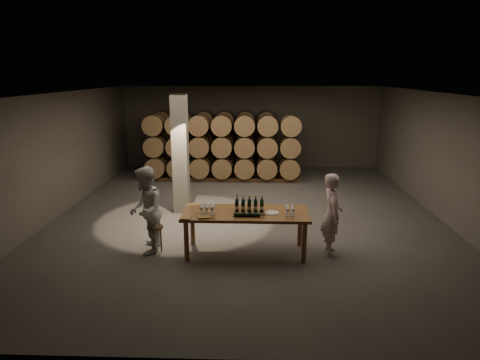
{
  "coord_description": "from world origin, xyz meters",
  "views": [
    {
      "loc": [
        0.19,
        -10.91,
        3.71
      ],
      "look_at": [
        -0.19,
        -0.59,
        1.1
      ],
      "focal_mm": 32.0,
      "sensor_mm": 36.0,
      "label": 1
    }
  ],
  "objects_px": {
    "plate": "(272,213)",
    "stool": "(155,231)",
    "tasting_table": "(246,217)",
    "person_woman": "(146,210)",
    "bottle_cluster": "(249,206)",
    "notebook_near": "(204,217)",
    "person_man": "(332,214)"
  },
  "relations": [
    {
      "from": "bottle_cluster",
      "to": "plate",
      "type": "distance_m",
      "value": 0.49
    },
    {
      "from": "person_man",
      "to": "tasting_table",
      "type": "bearing_deg",
      "value": 89.82
    },
    {
      "from": "plate",
      "to": "stool",
      "type": "height_order",
      "value": "plate"
    },
    {
      "from": "tasting_table",
      "to": "person_man",
      "type": "bearing_deg",
      "value": 1.19
    },
    {
      "from": "tasting_table",
      "to": "notebook_near",
      "type": "distance_m",
      "value": 0.92
    },
    {
      "from": "bottle_cluster",
      "to": "stool",
      "type": "xyz_separation_m",
      "value": [
        -1.98,
        -0.11,
        -0.55
      ]
    },
    {
      "from": "stool",
      "to": "person_woman",
      "type": "xyz_separation_m",
      "value": [
        -0.18,
        -0.0,
        0.45
      ]
    },
    {
      "from": "tasting_table",
      "to": "person_woman",
      "type": "distance_m",
      "value": 2.08
    },
    {
      "from": "tasting_table",
      "to": "notebook_near",
      "type": "relative_size",
      "value": 11.19
    },
    {
      "from": "bottle_cluster",
      "to": "notebook_near",
      "type": "xyz_separation_m",
      "value": [
        -0.9,
        -0.46,
        -0.1
      ]
    },
    {
      "from": "bottle_cluster",
      "to": "person_woman",
      "type": "height_order",
      "value": "person_woman"
    },
    {
      "from": "bottle_cluster",
      "to": "notebook_near",
      "type": "distance_m",
      "value": 1.01
    },
    {
      "from": "bottle_cluster",
      "to": "plate",
      "type": "relative_size",
      "value": 2.08
    },
    {
      "from": "plate",
      "to": "person_man",
      "type": "relative_size",
      "value": 0.17
    },
    {
      "from": "notebook_near",
      "to": "person_man",
      "type": "relative_size",
      "value": 0.13
    },
    {
      "from": "tasting_table",
      "to": "bottle_cluster",
      "type": "height_order",
      "value": "bottle_cluster"
    },
    {
      "from": "tasting_table",
      "to": "person_man",
      "type": "distance_m",
      "value": 1.79
    },
    {
      "from": "plate",
      "to": "person_woman",
      "type": "relative_size",
      "value": 0.16
    },
    {
      "from": "notebook_near",
      "to": "person_man",
      "type": "distance_m",
      "value": 2.64
    },
    {
      "from": "notebook_near",
      "to": "stool",
      "type": "bearing_deg",
      "value": 152.77
    },
    {
      "from": "tasting_table",
      "to": "notebook_near",
      "type": "xyz_separation_m",
      "value": [
        -0.82,
        -0.39,
        0.12
      ]
    },
    {
      "from": "stool",
      "to": "person_woman",
      "type": "bearing_deg",
      "value": -179.2
    },
    {
      "from": "person_woman",
      "to": "tasting_table",
      "type": "bearing_deg",
      "value": 84.86
    },
    {
      "from": "bottle_cluster",
      "to": "plate",
      "type": "bearing_deg",
      "value": -14.95
    },
    {
      "from": "person_woman",
      "to": "stool",
      "type": "bearing_deg",
      "value": 84.76
    },
    {
      "from": "stool",
      "to": "tasting_table",
      "type": "bearing_deg",
      "value": 0.9
    },
    {
      "from": "plate",
      "to": "notebook_near",
      "type": "xyz_separation_m",
      "value": [
        -1.36,
        -0.34,
        0.01
      ]
    },
    {
      "from": "plate",
      "to": "stool",
      "type": "xyz_separation_m",
      "value": [
        -2.44,
        0.02,
        -0.44
      ]
    },
    {
      "from": "plate",
      "to": "stool",
      "type": "bearing_deg",
      "value": 179.55
    },
    {
      "from": "tasting_table",
      "to": "bottle_cluster",
      "type": "distance_m",
      "value": 0.24
    },
    {
      "from": "bottle_cluster",
      "to": "plate",
      "type": "xyz_separation_m",
      "value": [
        0.46,
        -0.12,
        -0.11
      ]
    },
    {
      "from": "stool",
      "to": "person_woman",
      "type": "height_order",
      "value": "person_woman"
    }
  ]
}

